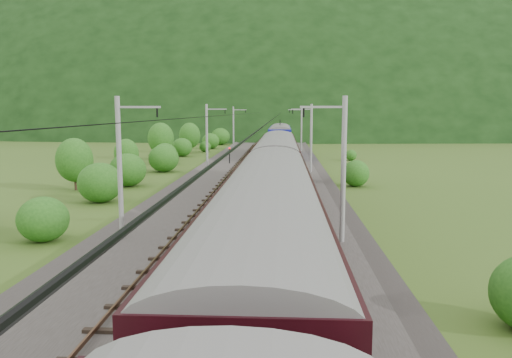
{
  "coord_description": "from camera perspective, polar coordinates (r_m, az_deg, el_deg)",
  "views": [
    {
      "loc": [
        2.91,
        -27.17,
        7.49
      ],
      "look_at": [
        0.96,
        8.52,
        2.6
      ],
      "focal_mm": 35.0,
      "sensor_mm": 36.0,
      "label": 1
    }
  ],
  "objects": [
    {
      "name": "ground",
      "position": [
        28.34,
        -2.91,
        -7.55
      ],
      "size": [
        600.0,
        600.0,
        0.0
      ],
      "primitive_type": "plane",
      "color": "#37551A",
      "rests_on": "ground"
    },
    {
      "name": "railbed",
      "position": [
        38.0,
        -1.33,
        -3.35
      ],
      "size": [
        14.0,
        220.0,
        0.3
      ],
      "primitive_type": "cube",
      "color": "#38332D",
      "rests_on": "ground"
    },
    {
      "name": "track_left",
      "position": [
        38.22,
        -4.92,
        -2.98
      ],
      "size": [
        2.4,
        220.0,
        0.27
      ],
      "color": "brown",
      "rests_on": "railbed"
    },
    {
      "name": "track_right",
      "position": [
        37.85,
        2.3,
        -3.06
      ],
      "size": [
        2.4,
        220.0,
        0.27
      ],
      "color": "brown",
      "rests_on": "railbed"
    },
    {
      "name": "catenary_left",
      "position": [
        59.93,
        -5.57,
        4.89
      ],
      "size": [
        2.54,
        192.28,
        8.0
      ],
      "color": "gray",
      "rests_on": "railbed"
    },
    {
      "name": "catenary_right",
      "position": [
        59.33,
        6.25,
        4.85
      ],
      "size": [
        2.54,
        192.28,
        8.0
      ],
      "color": "gray",
      "rests_on": "railbed"
    },
    {
      "name": "overhead_wires",
      "position": [
        37.29,
        -1.36,
        7.19
      ],
      "size": [
        4.83,
        198.0,
        0.03
      ],
      "color": "black",
      "rests_on": "ground"
    },
    {
      "name": "mountain_main",
      "position": [
        287.29,
        2.56,
        6.28
      ],
      "size": [
        504.0,
        360.0,
        244.0
      ],
      "primitive_type": "ellipsoid",
      "color": "black",
      "rests_on": "ground"
    },
    {
      "name": "mountain_ridge",
      "position": [
        349.58,
        -17.57,
        6.2
      ],
      "size": [
        336.0,
        280.0,
        132.0
      ],
      "primitive_type": "ellipsoid",
      "color": "black",
      "rests_on": "ground"
    },
    {
      "name": "train",
      "position": [
        18.63,
        1.5,
        -3.33
      ],
      "size": [
        3.34,
        135.27,
        5.82
      ],
      "color": "black",
      "rests_on": "ground"
    },
    {
      "name": "hazard_post_near",
      "position": [
        86.65,
        0.97,
        3.51
      ],
      "size": [
        0.16,
        0.16,
        1.46
      ],
      "primitive_type": "cylinder",
      "color": "red",
      "rests_on": "railbed"
    },
    {
      "name": "hazard_post_far",
      "position": [
        88.57,
        1.39,
        3.67
      ],
      "size": [
        0.18,
        0.18,
        1.67
      ],
      "primitive_type": "cylinder",
      "color": "red",
      "rests_on": "railbed"
    },
    {
      "name": "signal",
      "position": [
        69.09,
        -3.05,
        2.88
      ],
      "size": [
        0.24,
        0.24,
        2.21
      ],
      "color": "black",
      "rests_on": "railbed"
    },
    {
      "name": "vegetation_left",
      "position": [
        49.01,
        -17.27,
        1.34
      ],
      "size": [
        11.09,
        147.48,
        6.35
      ],
      "color": "#205516",
      "rests_on": "ground"
    },
    {
      "name": "vegetation_right",
      "position": [
        22.72,
        23.46,
        -8.97
      ],
      "size": [
        5.26,
        90.66,
        2.54
      ],
      "color": "#205516",
      "rests_on": "ground"
    }
  ]
}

